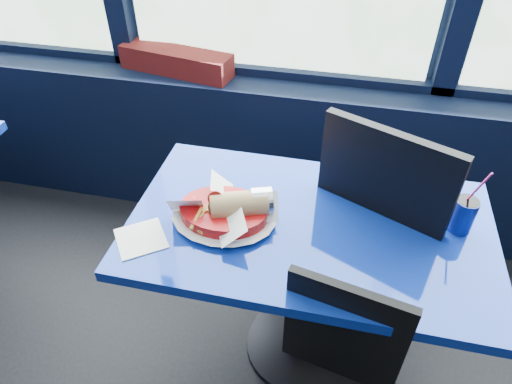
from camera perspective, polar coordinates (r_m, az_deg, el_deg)
name	(u,v)px	position (r m, az deg, el deg)	size (l,w,h in m)	color
window_sill	(271,151)	(2.45, 1.83, 5.10)	(5.00, 0.26, 0.80)	black
near_table	(306,260)	(1.66, 6.32, -8.43)	(1.20, 0.70, 0.75)	black
chair_near_back	(357,213)	(1.80, 12.48, -2.58)	(0.64, 0.64, 1.06)	black
planter_box	(176,61)	(2.36, -9.95, 15.82)	(0.57, 0.14, 0.11)	maroon
food_basket	(226,211)	(1.50, -3.80, -2.35)	(0.33, 0.32, 0.11)	#AE0B0D
ketchup_bottle	(395,187)	(1.57, 17.02, 0.61)	(0.06, 0.06, 0.22)	#AE0B0D
soda_cup	(463,214)	(1.60, 24.48, -2.54)	(0.08, 0.08, 0.25)	navy
napkin	(141,238)	(1.51, -14.19, -5.66)	(0.15, 0.15, 0.00)	white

